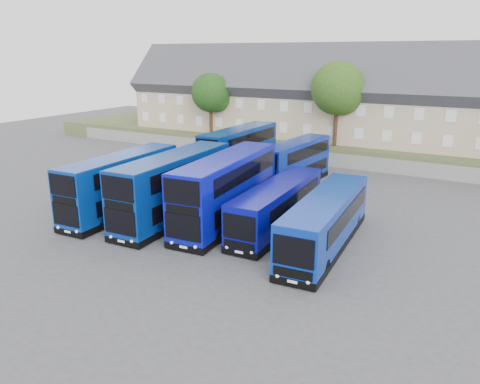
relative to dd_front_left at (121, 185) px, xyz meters
name	(u,v)px	position (x,y,z in m)	size (l,w,h in m)	color
ground	(186,232)	(6.70, -0.98, -2.21)	(120.00, 120.00, 0.00)	#444449
retaining_wall	(312,157)	(6.70, 23.02, -1.46)	(70.00, 0.40, 1.50)	slate
earth_bank	(340,141)	(6.70, 33.02, -1.21)	(80.00, 20.00, 2.00)	#464C2B
terrace_row	(332,100)	(6.70, 29.02, 4.38)	(54.00, 10.40, 11.20)	tan
dd_front_left	(121,185)	(0.00, 0.00, 0.00)	(3.09, 11.44, 4.50)	navy
dd_front_mid	(174,188)	(4.31, 0.93, 0.16)	(3.34, 12.26, 4.83)	navy
dd_front_right	(227,191)	(8.10, 2.17, 0.19)	(3.83, 12.48, 4.89)	#090EA6
dd_rear_left	(239,152)	(1.75, 15.22, 0.07)	(2.79, 11.73, 4.65)	navy
dd_rear_right	(295,164)	(8.46, 13.84, -0.20)	(3.15, 10.50, 4.11)	navy
coach_east_a	(277,207)	(11.79, 2.93, -0.65)	(2.86, 11.78, 3.20)	#070A8B
coach_east_b	(326,223)	(15.92, 1.30, -0.56)	(3.39, 12.50, 3.38)	#082B9F
tree_west	(212,94)	(-7.15, 24.12, 4.84)	(4.80, 4.80, 7.65)	#382314
tree_mid	(339,90)	(8.85, 24.62, 5.85)	(5.76, 5.76, 9.18)	#382314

